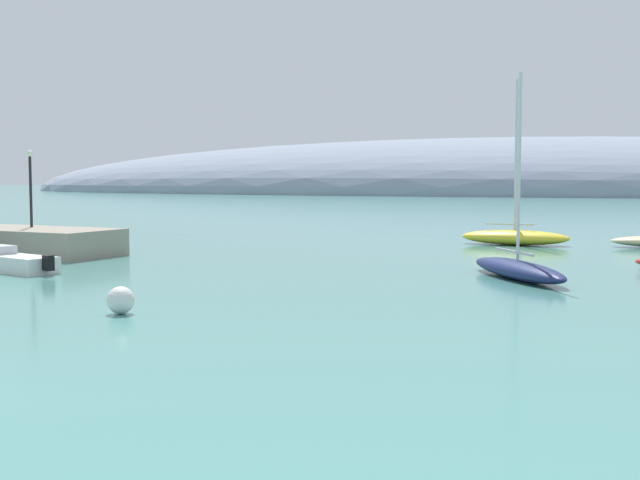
{
  "coord_description": "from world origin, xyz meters",
  "views": [
    {
      "loc": [
        14.11,
        -12.32,
        4.5
      ],
      "look_at": [
        0.08,
        28.52,
        1.18
      ],
      "focal_mm": 47.63,
      "sensor_mm": 36.0,
      "label": 1
    }
  ],
  "objects_px": {
    "sailboat_navy_outer_mooring": "(517,268)",
    "harbor_lamp_post": "(30,180)",
    "mooring_buoy_white": "(121,300)",
    "sailboat_yellow_near_shore": "(515,236)",
    "motorboat_white_foreground": "(10,262)"
  },
  "relations": [
    {
      "from": "sailboat_navy_outer_mooring",
      "to": "harbor_lamp_post",
      "type": "distance_m",
      "value": 28.2
    },
    {
      "from": "mooring_buoy_white",
      "to": "harbor_lamp_post",
      "type": "height_order",
      "value": "harbor_lamp_post"
    },
    {
      "from": "mooring_buoy_white",
      "to": "sailboat_yellow_near_shore",
      "type": "bearing_deg",
      "value": 73.99
    },
    {
      "from": "sailboat_yellow_near_shore",
      "to": "mooring_buoy_white",
      "type": "relative_size",
      "value": 11.76
    },
    {
      "from": "motorboat_white_foreground",
      "to": "harbor_lamp_post",
      "type": "height_order",
      "value": "harbor_lamp_post"
    },
    {
      "from": "motorboat_white_foreground",
      "to": "mooring_buoy_white",
      "type": "distance_m",
      "value": 14.65
    },
    {
      "from": "sailboat_yellow_near_shore",
      "to": "harbor_lamp_post",
      "type": "relative_size",
      "value": 2.4
    },
    {
      "from": "sailboat_yellow_near_shore",
      "to": "motorboat_white_foreground",
      "type": "height_order",
      "value": "sailboat_yellow_near_shore"
    },
    {
      "from": "motorboat_white_foreground",
      "to": "harbor_lamp_post",
      "type": "distance_m",
      "value": 10.19
    },
    {
      "from": "motorboat_white_foreground",
      "to": "harbor_lamp_post",
      "type": "xyz_separation_m",
      "value": [
        -4.98,
        8.05,
        3.78
      ]
    },
    {
      "from": "sailboat_yellow_near_shore",
      "to": "harbor_lamp_post",
      "type": "height_order",
      "value": "sailboat_yellow_near_shore"
    },
    {
      "from": "motorboat_white_foreground",
      "to": "mooring_buoy_white",
      "type": "bearing_deg",
      "value": 160.49
    },
    {
      "from": "sailboat_yellow_near_shore",
      "to": "sailboat_navy_outer_mooring",
      "type": "relative_size",
      "value": 1.19
    },
    {
      "from": "motorboat_white_foreground",
      "to": "mooring_buoy_white",
      "type": "xyz_separation_m",
      "value": [
        11.59,
        -8.95,
        0.02
      ]
    },
    {
      "from": "mooring_buoy_white",
      "to": "motorboat_white_foreground",
      "type": "bearing_deg",
      "value": 142.33
    }
  ]
}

